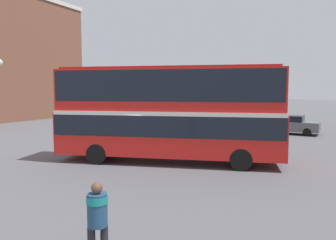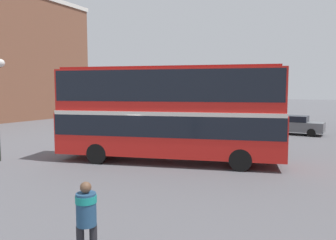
{
  "view_description": "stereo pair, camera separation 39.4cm",
  "coord_description": "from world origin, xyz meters",
  "px_view_note": "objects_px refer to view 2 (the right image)",
  "views": [
    {
      "loc": [
        9.1,
        -14.19,
        3.65
      ],
      "look_at": [
        1.91,
        0.44,
        2.14
      ],
      "focal_mm": 35.0,
      "sensor_mm": 36.0,
      "label": 1
    },
    {
      "loc": [
        9.45,
        -14.01,
        3.65
      ],
      "look_at": [
        1.91,
        0.44,
        2.14
      ],
      "focal_mm": 35.0,
      "sensor_mm": 36.0,
      "label": 2
    }
  ],
  "objects_px": {
    "double_decker_bus": "(168,108)",
    "parked_car_kerb_near": "(107,120)",
    "parked_car_kerb_far": "(229,128)",
    "parked_car_side_street": "(294,125)",
    "pedestrian_foreground": "(86,214)"
  },
  "relations": [
    {
      "from": "parked_car_kerb_near",
      "to": "parked_car_side_street",
      "type": "xyz_separation_m",
      "value": [
        16.59,
        3.4,
        0.01
      ]
    },
    {
      "from": "double_decker_bus",
      "to": "parked_car_kerb_near",
      "type": "xyz_separation_m",
      "value": [
        -12.18,
        10.66,
        -1.95
      ]
    },
    {
      "from": "parked_car_kerb_far",
      "to": "parked_car_side_street",
      "type": "bearing_deg",
      "value": -135.09
    },
    {
      "from": "pedestrian_foreground",
      "to": "parked_car_kerb_near",
      "type": "relative_size",
      "value": 0.39
    },
    {
      "from": "pedestrian_foreground",
      "to": "double_decker_bus",
      "type": "bearing_deg",
      "value": -35.48
    },
    {
      "from": "parked_car_kerb_near",
      "to": "parked_car_kerb_far",
      "type": "xyz_separation_m",
      "value": [
        12.36,
        -0.8,
        -0.01
      ]
    },
    {
      "from": "parked_car_kerb_far",
      "to": "parked_car_kerb_near",
      "type": "bearing_deg",
      "value": -3.64
    },
    {
      "from": "parked_car_side_street",
      "to": "parked_car_kerb_far",
      "type": "bearing_deg",
      "value": -131.71
    },
    {
      "from": "parked_car_kerb_far",
      "to": "parked_car_side_street",
      "type": "distance_m",
      "value": 5.96
    },
    {
      "from": "parked_car_kerb_near",
      "to": "pedestrian_foreground",
      "type": "bearing_deg",
      "value": -64.91
    },
    {
      "from": "double_decker_bus",
      "to": "parked_car_kerb_far",
      "type": "xyz_separation_m",
      "value": [
        0.17,
        9.86,
        -1.96
      ]
    },
    {
      "from": "pedestrian_foreground",
      "to": "parked_car_kerb_near",
      "type": "distance_m",
      "value": 25.21
    },
    {
      "from": "parked_car_kerb_near",
      "to": "parked_car_side_street",
      "type": "relative_size",
      "value": 1.01
    },
    {
      "from": "pedestrian_foreground",
      "to": "parked_car_kerb_near",
      "type": "height_order",
      "value": "pedestrian_foreground"
    },
    {
      "from": "pedestrian_foreground",
      "to": "parked_car_kerb_far",
      "type": "bearing_deg",
      "value": -44.84
    }
  ]
}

